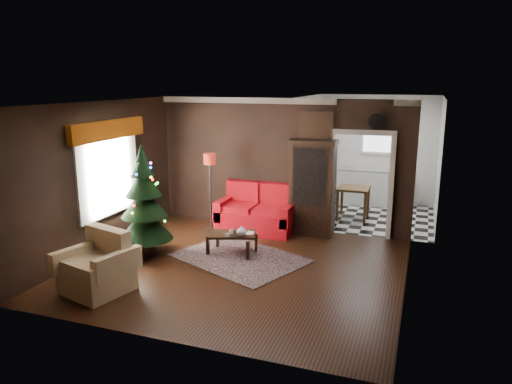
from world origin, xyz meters
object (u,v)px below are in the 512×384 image
(kitchen_table, at_px, (353,203))
(teapot, at_px, (242,232))
(wall_clock, at_px, (377,121))
(christmas_tree, at_px, (144,200))
(curio_cabinet, at_px, (312,190))
(coffee_table, at_px, (232,243))
(loveseat, at_px, (256,209))
(floor_lamp, at_px, (210,192))
(armchair, at_px, (96,263))

(kitchen_table, bearing_deg, teapot, -115.57)
(teapot, xyz_separation_m, wall_clock, (2.08, 1.95, 1.89))
(wall_clock, bearing_deg, christmas_tree, -147.80)
(wall_clock, bearing_deg, curio_cabinet, -171.47)
(coffee_table, distance_m, kitchen_table, 3.56)
(curio_cabinet, bearing_deg, teapot, -116.47)
(loveseat, height_order, teapot, loveseat)
(christmas_tree, distance_m, kitchen_table, 4.94)
(kitchen_table, bearing_deg, curio_cabinet, -114.44)
(coffee_table, relative_size, kitchen_table, 1.15)
(floor_lamp, relative_size, wall_clock, 5.19)
(floor_lamp, distance_m, teapot, 1.84)
(curio_cabinet, distance_m, floor_lamp, 2.16)
(curio_cabinet, xyz_separation_m, floor_lamp, (-2.11, -0.45, -0.12))
(loveseat, xyz_separation_m, armchair, (-1.28, -3.64, -0.04))
(curio_cabinet, distance_m, wall_clock, 1.88)
(armchair, distance_m, kitchen_table, 6.12)
(curio_cabinet, bearing_deg, christmas_tree, -139.63)
(curio_cabinet, relative_size, floor_lamp, 1.14)
(armchair, xyz_separation_m, teapot, (1.55, 2.09, 0.03))
(floor_lamp, height_order, christmas_tree, christmas_tree)
(curio_cabinet, bearing_deg, armchair, -122.24)
(armchair, relative_size, kitchen_table, 1.23)
(kitchen_table, bearing_deg, coffee_table, -119.86)
(christmas_tree, bearing_deg, loveseat, 53.87)
(christmas_tree, distance_m, coffee_table, 1.80)
(christmas_tree, bearing_deg, teapot, 14.44)
(floor_lamp, relative_size, christmas_tree, 0.87)
(armchair, bearing_deg, floor_lamp, 99.27)
(loveseat, height_order, wall_clock, wall_clock)
(loveseat, relative_size, wall_clock, 5.31)
(teapot, bearing_deg, wall_clock, 43.16)
(curio_cabinet, xyz_separation_m, christmas_tree, (-2.61, -2.22, 0.10))
(floor_lamp, xyz_separation_m, coffee_table, (0.99, -1.21, -0.62))
(kitchen_table, bearing_deg, loveseat, -137.49)
(coffee_table, distance_m, teapot, 0.39)
(christmas_tree, bearing_deg, curio_cabinet, 40.37)
(teapot, distance_m, wall_clock, 3.42)
(floor_lamp, distance_m, armchair, 3.45)
(loveseat, xyz_separation_m, floor_lamp, (-0.96, -0.23, 0.33))
(curio_cabinet, relative_size, coffee_table, 2.20)
(loveseat, distance_m, wall_clock, 3.04)
(floor_lamp, height_order, kitchen_table, floor_lamp)
(curio_cabinet, bearing_deg, coffee_table, -124.12)
(curio_cabinet, height_order, armchair, curio_cabinet)
(armchair, relative_size, wall_clock, 2.88)
(floor_lamp, relative_size, kitchen_table, 2.22)
(loveseat, xyz_separation_m, wall_clock, (2.35, 0.40, 1.88))
(loveseat, distance_m, floor_lamp, 1.04)
(wall_clock, bearing_deg, loveseat, -170.34)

